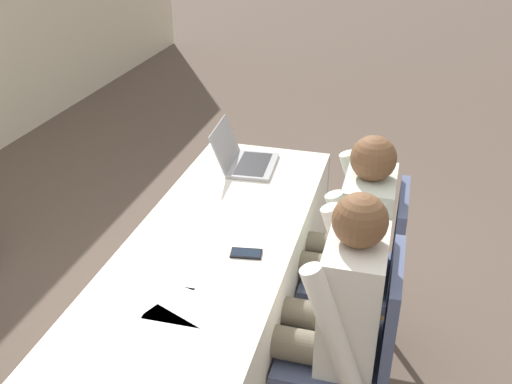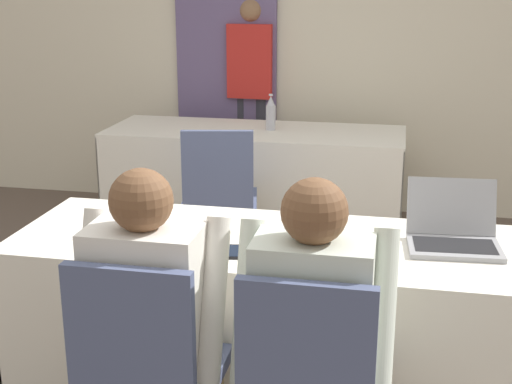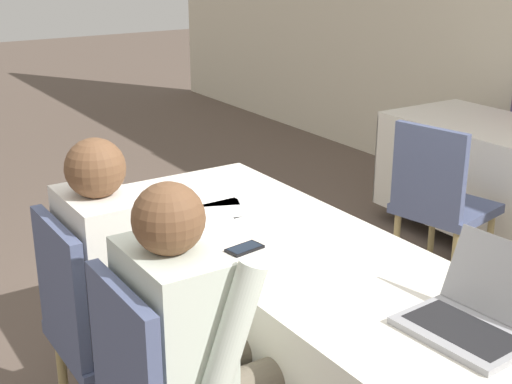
{
  "view_description": "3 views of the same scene",
  "coord_description": "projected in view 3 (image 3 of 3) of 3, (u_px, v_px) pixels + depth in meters",
  "views": [
    {
      "loc": [
        -2.01,
        -0.74,
        2.1
      ],
      "look_at": [
        0.0,
        -0.19,
        0.98
      ],
      "focal_mm": 40.0,
      "sensor_mm": 36.0,
      "label": 1
    },
    {
      "loc": [
        0.49,
        -2.6,
        1.72
      ],
      "look_at": [
        0.0,
        -0.19,
        0.98
      ],
      "focal_mm": 50.0,
      "sensor_mm": 36.0,
      "label": 2
    },
    {
      "loc": [
        1.87,
        -1.4,
        1.77
      ],
      "look_at": [
        0.0,
        -0.19,
        0.98
      ],
      "focal_mm": 50.0,
      "sensor_mm": 36.0,
      "label": 3
    }
  ],
  "objects": [
    {
      "name": "conference_table_near",
      "position": [
        300.0,
        293.0,
        2.6
      ],
      "size": [
        2.02,
        0.73,
        0.73
      ],
      "color": "white",
      "rests_on": "ground_plane"
    },
    {
      "name": "laptop",
      "position": [
        474.0,
        316.0,
        1.99
      ],
      "size": [
        0.36,
        0.34,
        0.23
      ],
      "rotation": [
        0.0,
        0.0,
        0.07
      ],
      "color": "#99999E",
      "rests_on": "conference_table_near"
    },
    {
      "name": "cell_phone",
      "position": [
        245.0,
        248.0,
        2.53
      ],
      "size": [
        0.09,
        0.14,
        0.01
      ],
      "rotation": [
        0.0,
        0.0,
        0.15
      ],
      "color": "black",
      "rests_on": "conference_table_near"
    },
    {
      "name": "paper_beside_laptop",
      "position": [
        218.0,
        212.0,
        2.88
      ],
      "size": [
        0.22,
        0.3,
        0.0
      ],
      "rotation": [
        0.0,
        0.0,
        0.02
      ],
      "color": "white",
      "rests_on": "conference_table_near"
    },
    {
      "name": "paper_centre_table",
      "position": [
        278.0,
        222.0,
        2.78
      ],
      "size": [
        0.27,
        0.34,
        0.0
      ],
      "rotation": [
        0.0,
        0.0,
        -0.23
      ],
      "color": "white",
      "rests_on": "conference_table_near"
    },
    {
      "name": "paper_left_edge",
      "position": [
        202.0,
        198.0,
        3.03
      ],
      "size": [
        0.31,
        0.35,
        0.0
      ],
      "rotation": [
        0.0,
        0.0,
        -0.4
      ],
      "color": "white",
      "rests_on": "conference_table_near"
    },
    {
      "name": "chair_near_left",
      "position": [
        100.0,
        324.0,
        2.48
      ],
      "size": [
        0.44,
        0.44,
        0.91
      ],
      "rotation": [
        0.0,
        0.0,
        3.14
      ],
      "color": "tan",
      "rests_on": "ground_plane"
    },
    {
      "name": "chair_far_spare",
      "position": [
        439.0,
        199.0,
        3.69
      ],
      "size": [
        0.52,
        0.52,
        0.91
      ],
      "rotation": [
        0.0,
        0.0,
        3.34
      ],
      "color": "tan",
      "rests_on": "ground_plane"
    },
    {
      "name": "person_checkered_shirt",
      "position": [
        125.0,
        276.0,
        2.48
      ],
      "size": [
        0.5,
        0.52,
        1.17
      ],
      "rotation": [
        0.0,
        0.0,
        3.14
      ],
      "color": "#665B4C",
      "rests_on": "ground_plane"
    },
    {
      "name": "person_white_shirt",
      "position": [
        198.0,
        344.0,
        2.06
      ],
      "size": [
        0.5,
        0.52,
        1.17
      ],
      "rotation": [
        0.0,
        0.0,
        3.14
      ],
      "color": "#665B4C",
      "rests_on": "ground_plane"
    }
  ]
}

